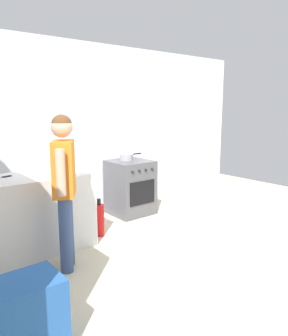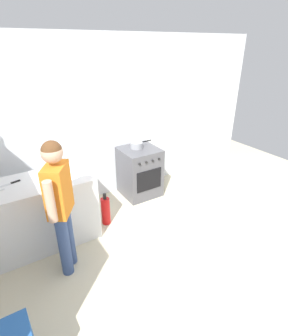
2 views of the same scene
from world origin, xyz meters
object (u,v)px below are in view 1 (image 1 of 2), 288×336
at_px(oven_left, 130,187).
at_px(fire_extinguisher, 99,220).
at_px(pot, 127,157).
at_px(recycling_crate_upper, 21,301).
at_px(person, 64,180).

height_order(oven_left, fire_extinguisher, oven_left).
bearing_deg(oven_left, pot, 108.26).
bearing_deg(pot, oven_left, -71.74).
relative_size(pot, recycling_crate_upper, 0.74).
distance_m(person, recycling_crate_upper, 1.37).
bearing_deg(fire_extinguisher, oven_left, 28.78).
bearing_deg(recycling_crate_upper, pot, 40.94).
relative_size(person, recycling_crate_upper, 3.08).
bearing_deg(oven_left, fire_extinguisher, -151.22).
bearing_deg(pot, recycling_crate_upper, -139.06).
bearing_deg(pot, fire_extinguisher, -147.72).
height_order(oven_left, person, person).
bearing_deg(oven_left, person, -147.23).
height_order(pot, recycling_crate_upper, pot).
bearing_deg(person, pot, 34.58).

